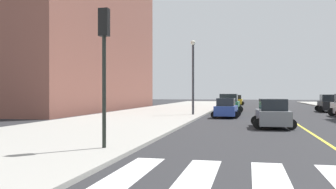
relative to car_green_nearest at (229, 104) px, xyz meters
name	(u,v)px	position (x,y,z in m)	size (l,w,h in m)	color
sidewalk_kerb_west	(123,121)	(-7.00, -13.09, -0.86)	(10.00, 120.00, 0.15)	#9E9B93
lane_divider_paint	(276,111)	(5.20, 6.91, -0.93)	(0.16, 80.00, 0.01)	yellow
low_rise_brick_west	(59,5)	(-21.39, 3.76, 12.19)	(16.00, 32.00, 26.25)	brown
car_green_nearest	(229,104)	(0.00, 0.00, 0.00)	(2.86, 4.53, 2.01)	#236B42
car_blue_second	(226,109)	(0.12, -6.93, -0.16)	(2.44, 3.81, 1.67)	#2D479E
car_yellow_fourth	(237,100)	(0.06, 25.31, -0.12)	(2.47, 3.92, 1.74)	gold
car_red_fifth	(231,103)	(-0.13, 7.92, -0.14)	(2.43, 3.86, 1.71)	red
car_black_sixth	(329,104)	(10.67, 4.80, -0.04)	(2.81, 4.39, 1.93)	black
car_gray_seventh	(273,114)	(3.40, -15.41, -0.12)	(2.57, 4.01, 1.76)	slate
traffic_light_far_corner	(104,50)	(-3.12, -26.12, 2.73)	(0.36, 0.41, 5.02)	black
street_lamp	(193,70)	(-2.96, -5.37, 3.24)	(0.44, 0.44, 6.75)	#38383D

